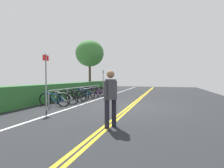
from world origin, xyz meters
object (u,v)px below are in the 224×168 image
Objects in this scene: bicycle_1 at (64,98)px; bicycle_0 at (54,100)px; bicycle_3 at (77,95)px; bicycle_4 at (83,94)px; bicycle_2 at (72,96)px; bike_rack at (80,90)px; sign_post_near at (46,77)px; bicycle_5 at (88,93)px; tree_mid at (90,54)px; pedestrian at (111,95)px; bicycle_7 at (98,92)px; sign_post_far at (103,80)px; bicycle_6 at (94,92)px.

bicycle_0 is at bearing 172.69° from bicycle_1.
bicycle_3 is 0.98× the size of bicycle_4.
bicycle_2 is at bearing -177.43° from bicycle_4.
bike_rack is 3.75× the size of bicycle_0.
sign_post_near reaches higher than bike_rack.
bicycle_5 is 5.05m from sign_post_near.
tree_mid reaches higher than bicycle_5.
bicycle_2 is at bearing 41.19° from pedestrian.
sign_post_near is at bearing -175.99° from bicycle_4.
bicycle_3 is (1.59, 0.01, -0.00)m from bicycle_1.
bicycle_7 is at bearing -0.80° from bicycle_2.
sign_post_far is (7.47, 0.03, -0.21)m from sign_post_near.
bicycle_2 is 1.04× the size of pedestrian.
bicycle_5 is 1.11× the size of pedestrian.
bicycle_5 is at bearing -0.26° from bike_rack.
bicycle_5 is 0.74× the size of sign_post_near.
sign_post_near is (-4.21, -0.29, 1.14)m from bicycle_4.
bicycle_2 reaches higher than bicycle_7.
tree_mid reaches higher than bicycle_7.
bicycle_4 is 6.98m from pedestrian.
tree_mid reaches higher than bicycle_3.
pedestrian is 3.88m from sign_post_near.
pedestrian is at bearing -145.07° from bike_rack.
bicycle_4 is at bearing 175.40° from sign_post_far.
bicycle_1 is 0.99× the size of bicycle_4.
pedestrian is 0.67× the size of sign_post_near.
bicycle_4 is 8.96m from tree_mid.
bicycle_0 is 3.11m from bicycle_4.
bicycle_4 reaches higher than bicycle_3.
bicycle_3 is 1.02× the size of pedestrian.
bicycle_0 is 4.65m from bicycle_6.
bicycle_4 is 0.31× the size of tree_mid.
bicycle_2 is 0.97× the size of bicycle_6.
bicycle_1 is 5.13m from pedestrian.
bicycle_3 is 6.31m from pedestrian.
bicycle_4 is at bearing -158.89° from tree_mid.
bicycle_2 is 0.69× the size of sign_post_near.
bicycle_6 is at bearing -2.14° from bicycle_0.
bike_rack is 3.76× the size of bicycle_2.
sign_post_far is (4.09, -0.26, 0.94)m from bicycle_3.
bicycle_4 is (2.41, 0.01, 0.02)m from bicycle_1.
bicycle_1 is 1.59m from bicycle_3.
bike_rack reaches higher than bicycle_7.
bicycle_4 is (0.43, 0.01, -0.29)m from bike_rack.
tree_mid is (4.29, 3.18, 2.91)m from sign_post_far.
bike_rack is 9.21m from tree_mid.
tree_mid is at bearing 26.63° from bicycle_6.
bicycle_6 is (1.97, -0.09, -0.27)m from bike_rack.
sign_post_near is at bearing -178.54° from bicycle_7.
sign_post_near is (-3.78, -0.29, 0.85)m from bike_rack.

